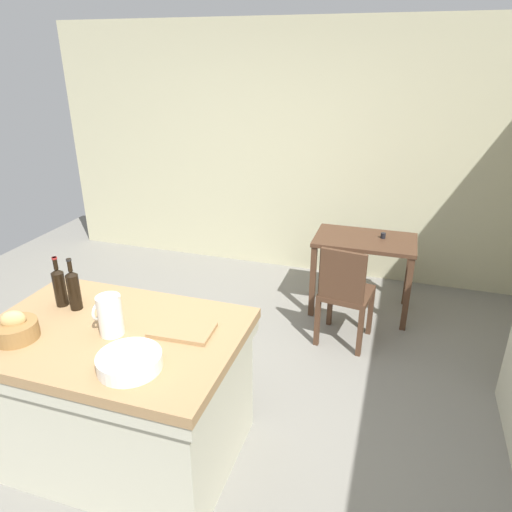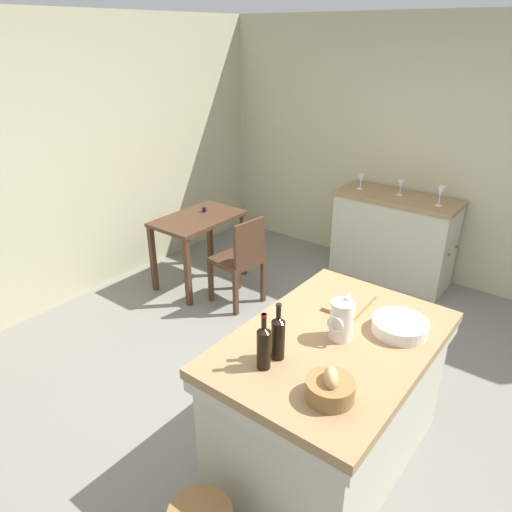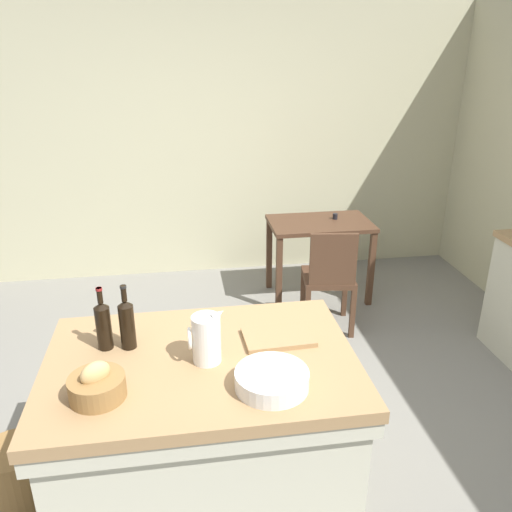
{
  "view_description": "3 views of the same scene",
  "coord_description": "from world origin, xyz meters",
  "px_view_note": "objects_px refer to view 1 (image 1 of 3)",
  "views": [
    {
      "loc": [
        1.19,
        -2.28,
        2.27
      ],
      "look_at": [
        0.26,
        0.64,
        0.94
      ],
      "focal_mm": 32.9,
      "sensor_mm": 36.0,
      "label": 1
    },
    {
      "loc": [
        -2.25,
        -1.43,
        2.41
      ],
      "look_at": [
        0.25,
        0.52,
        0.92
      ],
      "focal_mm": 33.46,
      "sensor_mm": 36.0,
      "label": 2
    },
    {
      "loc": [
        -0.3,
        -2.47,
        2.22
      ],
      "look_at": [
        0.18,
        0.66,
        0.91
      ],
      "focal_mm": 36.55,
      "sensor_mm": 36.0,
      "label": 3
    }
  ],
  "objects_px": {
    "wooden_chair": "(345,292)",
    "wash_bowl": "(130,362)",
    "writing_desk": "(364,250)",
    "pitcher": "(110,315)",
    "wine_bottle_dark": "(74,289)",
    "island_table": "(119,389)",
    "cutting_board": "(182,330)",
    "wine_bottle_amber": "(59,286)",
    "wicker_hamper": "(16,383)",
    "bread_basket": "(15,329)"
  },
  "relations": [
    {
      "from": "wine_bottle_dark",
      "to": "island_table",
      "type": "bearing_deg",
      "value": -24.57
    },
    {
      "from": "wash_bowl",
      "to": "wine_bottle_dark",
      "type": "bearing_deg",
      "value": 146.31
    },
    {
      "from": "wooden_chair",
      "to": "wine_bottle_amber",
      "type": "distance_m",
      "value": 2.16
    },
    {
      "from": "cutting_board",
      "to": "wine_bottle_dark",
      "type": "distance_m",
      "value": 0.73
    },
    {
      "from": "wash_bowl",
      "to": "wooden_chair",
      "type": "bearing_deg",
      "value": 66.26
    },
    {
      "from": "pitcher",
      "to": "wicker_hamper",
      "type": "xyz_separation_m",
      "value": [
        -0.98,
        0.17,
        -0.82
      ]
    },
    {
      "from": "island_table",
      "to": "cutting_board",
      "type": "xyz_separation_m",
      "value": [
        0.38,
        0.11,
        0.41
      ]
    },
    {
      "from": "writing_desk",
      "to": "wine_bottle_dark",
      "type": "xyz_separation_m",
      "value": [
        -1.51,
        -2.06,
        0.38
      ]
    },
    {
      "from": "wicker_hamper",
      "to": "wash_bowl",
      "type": "bearing_deg",
      "value": -18.25
    },
    {
      "from": "island_table",
      "to": "wine_bottle_amber",
      "type": "bearing_deg",
      "value": 159.84
    },
    {
      "from": "wash_bowl",
      "to": "wine_bottle_dark",
      "type": "xyz_separation_m",
      "value": [
        -0.62,
        0.41,
        0.09
      ]
    },
    {
      "from": "bread_basket",
      "to": "wine_bottle_amber",
      "type": "bearing_deg",
      "value": 91.42
    },
    {
      "from": "pitcher",
      "to": "cutting_board",
      "type": "relative_size",
      "value": 0.8
    },
    {
      "from": "pitcher",
      "to": "wash_bowl",
      "type": "height_order",
      "value": "pitcher"
    },
    {
      "from": "wooden_chair",
      "to": "wicker_hamper",
      "type": "relative_size",
      "value": 2.7
    },
    {
      "from": "wine_bottle_dark",
      "to": "cutting_board",
      "type": "bearing_deg",
      "value": -3.42
    },
    {
      "from": "wash_bowl",
      "to": "wine_bottle_dark",
      "type": "height_order",
      "value": "wine_bottle_dark"
    },
    {
      "from": "wooden_chair",
      "to": "cutting_board",
      "type": "relative_size",
      "value": 2.64
    },
    {
      "from": "cutting_board",
      "to": "wicker_hamper",
      "type": "xyz_separation_m",
      "value": [
        -1.34,
        0.04,
        -0.71
      ]
    },
    {
      "from": "cutting_board",
      "to": "wicker_hamper",
      "type": "relative_size",
      "value": 1.02
    },
    {
      "from": "writing_desk",
      "to": "pitcher",
      "type": "bearing_deg",
      "value": -117.3
    },
    {
      "from": "cutting_board",
      "to": "wicker_hamper",
      "type": "distance_m",
      "value": 1.52
    },
    {
      "from": "pitcher",
      "to": "bread_basket",
      "type": "relative_size",
      "value": 1.17
    },
    {
      "from": "writing_desk",
      "to": "wash_bowl",
      "type": "relative_size",
      "value": 2.87
    },
    {
      "from": "island_table",
      "to": "wash_bowl",
      "type": "height_order",
      "value": "wash_bowl"
    },
    {
      "from": "island_table",
      "to": "wine_bottle_dark",
      "type": "xyz_separation_m",
      "value": [
        -0.33,
        0.15,
        0.53
      ]
    },
    {
      "from": "writing_desk",
      "to": "wicker_hamper",
      "type": "bearing_deg",
      "value": -136.06
    },
    {
      "from": "writing_desk",
      "to": "pitcher",
      "type": "xyz_separation_m",
      "value": [
        -1.15,
        -2.23,
        0.37
      ]
    },
    {
      "from": "wicker_hamper",
      "to": "pitcher",
      "type": "bearing_deg",
      "value": -9.86
    },
    {
      "from": "wooden_chair",
      "to": "wicker_hamper",
      "type": "xyz_separation_m",
      "value": [
        -2.05,
        -1.43,
        -0.32
      ]
    },
    {
      "from": "wine_bottle_amber",
      "to": "wicker_hamper",
      "type": "xyz_separation_m",
      "value": [
        -0.52,
        -0.01,
        -0.83
      ]
    },
    {
      "from": "writing_desk",
      "to": "wooden_chair",
      "type": "distance_m",
      "value": 0.64
    },
    {
      "from": "wash_bowl",
      "to": "wine_bottle_dark",
      "type": "relative_size",
      "value": 0.97
    },
    {
      "from": "island_table",
      "to": "wicker_hamper",
      "type": "bearing_deg",
      "value": 171.05
    },
    {
      "from": "bread_basket",
      "to": "wicker_hamper",
      "type": "xyz_separation_m",
      "value": [
        -0.53,
        0.37,
        -0.76
      ]
    },
    {
      "from": "wine_bottle_dark",
      "to": "pitcher",
      "type": "bearing_deg",
      "value": -25.62
    },
    {
      "from": "wash_bowl",
      "to": "wine_bottle_amber",
      "type": "xyz_separation_m",
      "value": [
        -0.72,
        0.42,
        0.09
      ]
    },
    {
      "from": "writing_desk",
      "to": "wicker_hamper",
      "type": "xyz_separation_m",
      "value": [
        -2.13,
        -2.06,
        -0.45
      ]
    },
    {
      "from": "island_table",
      "to": "pitcher",
      "type": "xyz_separation_m",
      "value": [
        0.03,
        -0.02,
        0.52
      ]
    },
    {
      "from": "wine_bottle_amber",
      "to": "wash_bowl",
      "type": "bearing_deg",
      "value": -30.14
    },
    {
      "from": "island_table",
      "to": "bread_basket",
      "type": "relative_size",
      "value": 6.2
    },
    {
      "from": "island_table",
      "to": "wooden_chair",
      "type": "relative_size",
      "value": 1.61
    },
    {
      "from": "wooden_chair",
      "to": "wash_bowl",
      "type": "xyz_separation_m",
      "value": [
        -0.81,
        -1.84,
        0.42
      ]
    },
    {
      "from": "wooden_chair",
      "to": "wicker_hamper",
      "type": "height_order",
      "value": "wooden_chair"
    },
    {
      "from": "wash_bowl",
      "to": "writing_desk",
      "type": "bearing_deg",
      "value": 70.09
    },
    {
      "from": "bread_basket",
      "to": "wine_bottle_dark",
      "type": "relative_size",
      "value": 0.71
    },
    {
      "from": "island_table",
      "to": "wine_bottle_dark",
      "type": "relative_size",
      "value": 4.42
    },
    {
      "from": "island_table",
      "to": "wicker_hamper",
      "type": "distance_m",
      "value": 1.02
    },
    {
      "from": "wicker_hamper",
      "to": "island_table",
      "type": "bearing_deg",
      "value": -8.95
    },
    {
      "from": "pitcher",
      "to": "wash_bowl",
      "type": "distance_m",
      "value": 0.36
    }
  ]
}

